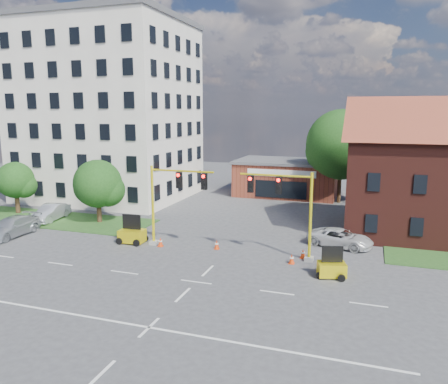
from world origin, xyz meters
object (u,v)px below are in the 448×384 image
Objects in this scene: pickup_white at (340,238)px; signal_mast_west at (172,197)px; signal_mast_east at (287,204)px; trailer_east at (332,268)px; trailer_west at (132,234)px.

signal_mast_west is at bearing 123.73° from pickup_white.
signal_mast_east is (8.71, 0.00, 0.00)m from signal_mast_west.
trailer_east is at bearing -165.61° from pickup_white.
signal_mast_west is 8.71m from signal_mast_east.
signal_mast_east is 6.28m from pickup_white.
pickup_white is at bearing 12.02° from trailer_west.
signal_mast_east is 3.19× the size of trailer_east.
signal_mast_west is 3.19× the size of trailer_east.
signal_mast_west and signal_mast_east have the same top height.
signal_mast_west is 1.27× the size of pickup_white.
trailer_west is at bearing -179.16° from signal_mast_east.
pickup_white is (12.17, 4.12, -3.24)m from signal_mast_west.
pickup_white is at bearing 72.57° from trailer_east.
trailer_west is (-12.16, -0.18, -3.23)m from signal_mast_east.
signal_mast_east is at bearing 0.00° from signal_mast_west.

